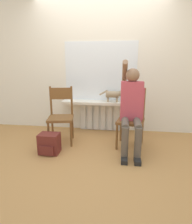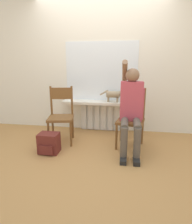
{
  "view_description": "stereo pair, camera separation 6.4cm",
  "coord_description": "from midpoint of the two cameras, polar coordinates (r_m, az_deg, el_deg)",
  "views": [
    {
      "loc": [
        0.42,
        -2.5,
        1.32
      ],
      "look_at": [
        0.0,
        0.56,
        0.53
      ],
      "focal_mm": 30.0,
      "sensor_mm": 36.0,
      "label": 1
    },
    {
      "loc": [
        0.49,
        -2.49,
        1.32
      ],
      "look_at": [
        0.0,
        0.56,
        0.53
      ],
      "focal_mm": 30.0,
      "sensor_mm": 36.0,
      "label": 2
    }
  ],
  "objects": [
    {
      "name": "radiator",
      "position": [
        3.82,
        0.73,
        -1.34
      ],
      "size": [
        0.81,
        0.08,
        0.57
      ],
      "color": "silver",
      "rests_on": "ground_plane"
    },
    {
      "name": "person",
      "position": [
        2.89,
        10.18,
        1.76
      ],
      "size": [
        0.36,
        1.03,
        1.38
      ],
      "color": "brown",
      "rests_on": "ground_plane"
    },
    {
      "name": "backpack",
      "position": [
        2.96,
        -14.66,
        -9.31
      ],
      "size": [
        0.3,
        0.25,
        0.31
      ],
      "color": "maroon",
      "rests_on": "ground_plane"
    },
    {
      "name": "chair_left",
      "position": [
        3.24,
        -11.21,
        -0.89
      ],
      "size": [
        0.48,
        0.48,
        0.95
      ],
      "rotation": [
        0.0,
        0.0,
        0.19
      ],
      "color": "brown",
      "rests_on": "ground_plane"
    },
    {
      "name": "chair_right",
      "position": [
        3.07,
        10.06,
        -1.69
      ],
      "size": [
        0.48,
        0.48,
        0.95
      ],
      "rotation": [
        0.0,
        0.0,
        -0.18
      ],
      "color": "brown",
      "rests_on": "ground_plane"
    },
    {
      "name": "window_glass",
      "position": [
        3.72,
        0.86,
        12.22
      ],
      "size": [
        1.4,
        0.01,
        1.12
      ],
      "color": "white",
      "rests_on": "windowsill"
    },
    {
      "name": "ground_plane",
      "position": [
        2.86,
        -2.25,
        -13.11
      ],
      "size": [
        12.0,
        12.0,
        0.0
      ],
      "primitive_type": "plane",
      "color": "#B27F47"
    },
    {
      "name": "windowsill",
      "position": [
        3.64,
        0.54,
        2.91
      ],
      "size": [
        1.45,
        0.31,
        0.05
      ],
      "color": "white",
      "rests_on": "radiator"
    },
    {
      "name": "wall_with_window",
      "position": [
        3.75,
        0.94,
        14.85
      ],
      "size": [
        7.0,
        0.06,
        2.7
      ],
      "color": "white",
      "rests_on": "ground_plane"
    },
    {
      "name": "cat",
      "position": [
        3.56,
        5.06,
        5.34
      ],
      "size": [
        0.46,
        0.12,
        0.23
      ],
      "color": "#9E896B",
      "rests_on": "windowsill"
    }
  ]
}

